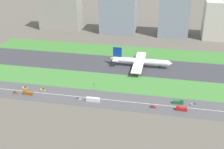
% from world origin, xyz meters
% --- Properties ---
extents(ground_plane, '(800.00, 800.00, 0.00)m').
position_xyz_m(ground_plane, '(0.00, 0.00, 0.00)').
color(ground_plane, '#5B564C').
extents(runway, '(280.00, 46.00, 0.10)m').
position_xyz_m(runway, '(0.00, 0.00, 0.05)').
color(runway, '#38383D').
rests_on(runway, ground_plane).
extents(grass_median_north, '(280.00, 36.00, 0.10)m').
position_xyz_m(grass_median_north, '(0.00, 41.00, 0.05)').
color(grass_median_north, '#3D7A33').
rests_on(grass_median_north, ground_plane).
extents(grass_median_south, '(280.00, 36.00, 0.10)m').
position_xyz_m(grass_median_south, '(0.00, -41.00, 0.05)').
color(grass_median_south, '#427F38').
rests_on(grass_median_south, ground_plane).
extents(highway, '(280.00, 28.00, 0.10)m').
position_xyz_m(highway, '(0.00, -73.00, 0.05)').
color(highway, '#4C4C4F').
rests_on(highway, ground_plane).
extents(highway_centerline, '(266.00, 0.50, 0.01)m').
position_xyz_m(highway_centerline, '(0.00, -73.00, 0.11)').
color(highway_centerline, silver).
rests_on(highway_centerline, highway).
extents(airliner, '(65.00, 56.00, 19.70)m').
position_xyz_m(airliner, '(37.38, 0.00, 6.23)').
color(airliner, white).
rests_on(airliner, runway).
extents(truck_2, '(8.40, 2.50, 4.00)m').
position_xyz_m(truck_2, '(77.24, -68.00, 1.67)').
color(truck_2, '#19662D').
rests_on(truck_2, highway).
extents(truck_1, '(8.40, 2.50, 4.00)m').
position_xyz_m(truck_1, '(-50.18, -78.00, 1.67)').
color(truck_1, brown).
rests_on(truck_1, highway).
extents(truck_0, '(8.40, 2.50, 4.00)m').
position_xyz_m(truck_0, '(79.48, -78.00, 1.67)').
color(truck_0, '#B2191E').
rests_on(truck_0, highway).
extents(car_2, '(4.40, 1.80, 2.00)m').
position_xyz_m(car_2, '(-61.92, -78.00, 0.92)').
color(car_2, brown).
rests_on(car_2, highway).
extents(car_4, '(4.40, 1.80, 2.00)m').
position_xyz_m(car_4, '(89.73, -68.00, 0.92)').
color(car_4, '#99999E').
rests_on(car_4, highway).
extents(car_0, '(4.40, 1.80, 2.00)m').
position_xyz_m(car_0, '(-57.88, -68.00, 0.92)').
color(car_0, yellow).
rests_on(car_0, highway).
extents(car_3, '(4.40, 1.80, 2.00)m').
position_xyz_m(car_3, '(-40.63, -68.00, 0.92)').
color(car_3, yellow).
rests_on(car_3, highway).
extents(car_5, '(4.40, 1.80, 2.00)m').
position_xyz_m(car_5, '(-4.82, -78.00, 0.92)').
color(car_5, '#99999E').
rests_on(car_5, highway).
extents(car_6, '(4.40, 1.80, 2.00)m').
position_xyz_m(car_6, '(57.28, -78.00, 0.92)').
color(car_6, '#B2191E').
rests_on(car_6, highway).
extents(bus_0, '(11.60, 2.50, 3.50)m').
position_xyz_m(bus_0, '(7.79, -78.00, 1.82)').
color(bus_0, silver).
rests_on(bus_0, highway).
extents(traffic_light, '(0.36, 0.50, 7.20)m').
position_xyz_m(traffic_light, '(4.09, -60.01, 4.29)').
color(traffic_light, '#4C4C51').
rests_on(traffic_light, highway).
extents(terminal_building, '(57.93, 24.84, 52.66)m').
position_xyz_m(terminal_building, '(-90.00, 114.00, 26.33)').
color(terminal_building, '#9E998E').
rests_on(terminal_building, ground_plane).
extents(hangar_building, '(48.32, 30.77, 49.21)m').
position_xyz_m(hangar_building, '(-5.55, 114.00, 24.61)').
color(hangar_building, gray).
rests_on(hangar_building, ground_plane).
extents(office_tower, '(39.36, 31.08, 54.04)m').
position_xyz_m(office_tower, '(69.94, 114.00, 27.02)').
color(office_tower, gray).
rests_on(office_tower, ground_plane).
extents(cargo_warehouse, '(46.72, 31.15, 49.30)m').
position_xyz_m(cargo_warehouse, '(131.44, 114.00, 24.65)').
color(cargo_warehouse, beige).
rests_on(cargo_warehouse, ground_plane).
extents(fuel_tank_west, '(16.81, 16.81, 17.39)m').
position_xyz_m(fuel_tank_west, '(-1.08, 159.00, 8.70)').
color(fuel_tank_west, silver).
rests_on(fuel_tank_west, ground_plane).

